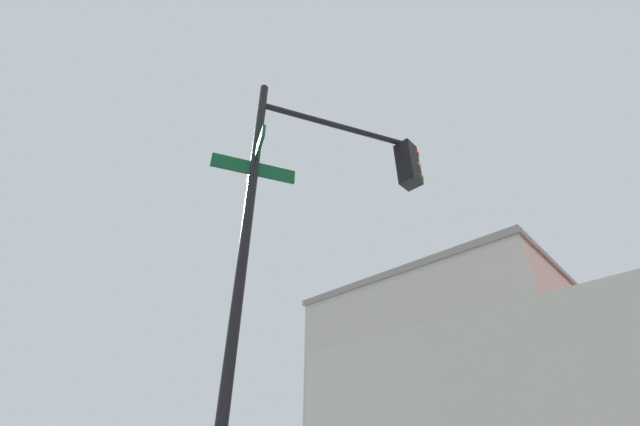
# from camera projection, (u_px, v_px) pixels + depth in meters

# --- Properties ---
(traffic_signal_near) EXTENTS (1.67, 2.92, 5.94)m
(traffic_signal_near) POSITION_uv_depth(u_px,v_px,m) (332.00, 193.00, 5.07)
(traffic_signal_near) COLOR black
(traffic_signal_near) RESTS_ON ground_plane
(building_stucco) EXTENTS (14.93, 18.84, 10.38)m
(building_stucco) POSITION_uv_depth(u_px,v_px,m) (479.00, 383.00, 24.72)
(building_stucco) COLOR #BCB7AD
(building_stucco) RESTS_ON ground_plane
(box_truck_second) EXTENTS (8.86, 2.85, 3.21)m
(box_truck_second) POSITION_uv_depth(u_px,v_px,m) (526.00, 410.00, 6.19)
(box_truck_second) COLOR silver
(box_truck_second) RESTS_ON ground_plane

